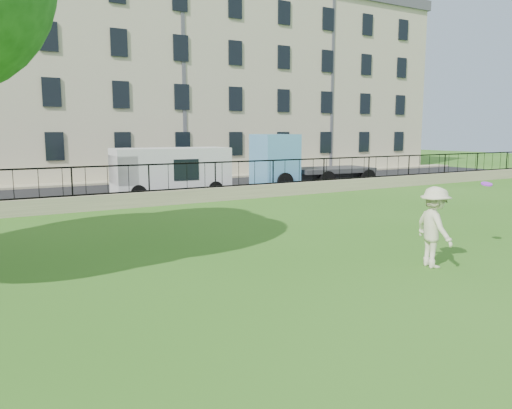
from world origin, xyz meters
TOP-DOWN VIEW (x-y plane):
  - ground at (0.00, 0.00)m, footprint 120.00×120.00m
  - retaining_wall at (0.00, 12.00)m, footprint 50.00×0.40m
  - iron_railing at (0.00, 12.00)m, footprint 50.00×0.05m
  - street at (0.00, 16.70)m, footprint 60.00×9.00m
  - sidewalk at (0.00, 21.90)m, footprint 60.00×1.40m
  - building_row at (0.00, 27.57)m, footprint 56.40×10.40m
  - man at (2.50, -0.24)m, footprint 0.98×1.32m
  - frisbee at (4.70, 0.06)m, footprint 0.32×0.31m
  - white_van at (2.00, 14.73)m, footprint 5.52×2.45m
  - blue_truck at (10.54, 14.94)m, footprint 7.08×3.08m

SIDE VIEW (x-z plane):
  - ground at x=0.00m, z-range 0.00..0.00m
  - street at x=0.00m, z-range 0.00..0.01m
  - sidewalk at x=0.00m, z-range 0.00..0.12m
  - retaining_wall at x=0.00m, z-range 0.00..0.60m
  - man at x=2.50m, z-range 0.00..1.83m
  - white_van at x=2.00m, z-range 0.00..2.26m
  - iron_railing at x=0.00m, z-range 0.59..1.72m
  - blue_truck at x=10.54m, z-range 0.00..2.88m
  - frisbee at x=4.70m, z-range 1.68..1.80m
  - building_row at x=0.00m, z-range 0.02..13.82m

